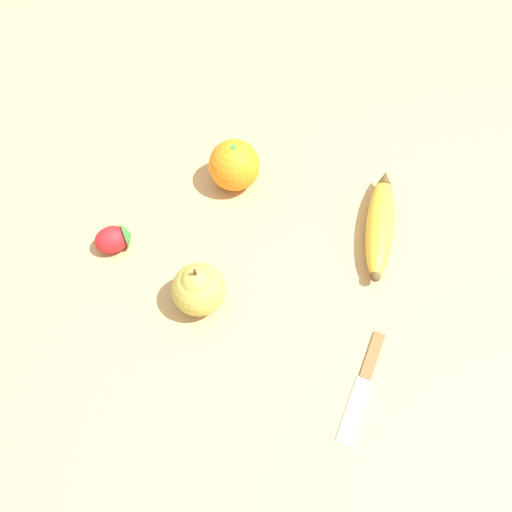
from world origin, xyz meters
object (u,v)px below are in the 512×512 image
object	(u,v)px
banana	(380,224)
orange	(234,165)
pear	(198,288)
strawberry	(115,239)
paring_knife	(364,381)

from	to	relation	value
banana	orange	bearing A→B (deg)	77.64
banana	pear	size ratio (longest dim) A/B	2.14
pear	strawberry	xyz separation A→B (m)	(-0.14, 0.10, -0.02)
orange	paring_knife	bearing A→B (deg)	-64.32
pear	banana	bearing A→B (deg)	22.16
pear	strawberry	bearing A→B (deg)	142.81
banana	strawberry	bearing A→B (deg)	105.31
banana	paring_knife	xyz separation A→B (m)	(-0.06, -0.25, -0.02)
banana	paring_knife	bearing A→B (deg)	-179.82
pear	orange	bearing A→B (deg)	76.63
banana	strawberry	world-z (taller)	same
pear	paring_knife	size ratio (longest dim) A/B	0.61
strawberry	paring_knife	xyz separation A→B (m)	(0.36, -0.23, -0.02)
pear	strawberry	distance (m)	0.17
strawberry	paring_knife	size ratio (longest dim) A/B	0.44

